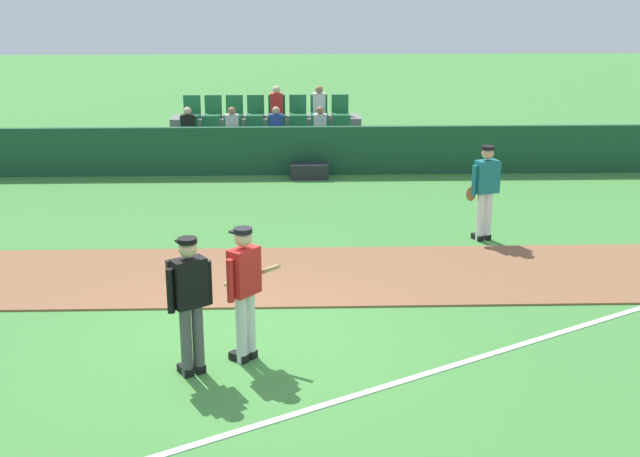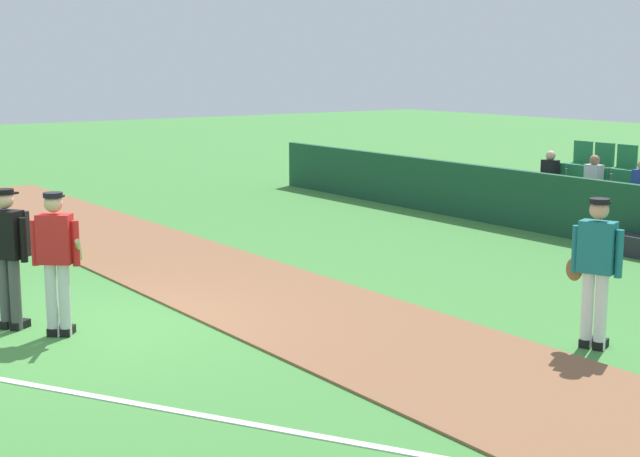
% 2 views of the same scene
% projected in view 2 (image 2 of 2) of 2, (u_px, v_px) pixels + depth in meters
% --- Properties ---
extents(ground_plane, '(80.00, 80.00, 0.00)m').
position_uv_depth(ground_plane, '(89.00, 329.00, 11.65)').
color(ground_plane, '#42843A').
extents(infield_dirt_path, '(28.00, 2.75, 0.03)m').
position_uv_depth(infield_dirt_path, '(268.00, 297.00, 13.16)').
color(infield_dirt_path, brown).
rests_on(infield_dirt_path, ground).
extents(foul_line_chalk, '(10.44, 6.09, 0.01)m').
position_uv_depth(foul_line_chalk, '(159.00, 408.00, 8.96)').
color(foul_line_chalk, white).
rests_on(foul_line_chalk, ground).
extents(dugout_fence, '(20.00, 0.16, 1.17)m').
position_uv_depth(dugout_fence, '(595.00, 211.00, 17.13)').
color(dugout_fence, '#19472D').
rests_on(dugout_fence, ground).
extents(batter_red_jersey, '(0.76, 0.67, 1.76)m').
position_uv_depth(batter_red_jersey, '(57.00, 258.00, 11.18)').
color(batter_red_jersey, silver).
rests_on(batter_red_jersey, ground).
extents(umpire_home_plate, '(0.53, 0.46, 1.76)m').
position_uv_depth(umpire_home_plate, '(9.00, 250.00, 11.47)').
color(umpire_home_plate, '#4C4C4C').
rests_on(umpire_home_plate, ground).
extents(runner_teal_jersey, '(0.66, 0.40, 1.76)m').
position_uv_depth(runner_teal_jersey, '(595.00, 267.00, 10.69)').
color(runner_teal_jersey, white).
rests_on(runner_teal_jersey, ground).
extents(equipment_bag, '(0.90, 0.36, 0.36)m').
position_uv_depth(equipment_bag, '(628.00, 245.00, 16.08)').
color(equipment_bag, '#232328').
rests_on(equipment_bag, ground).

